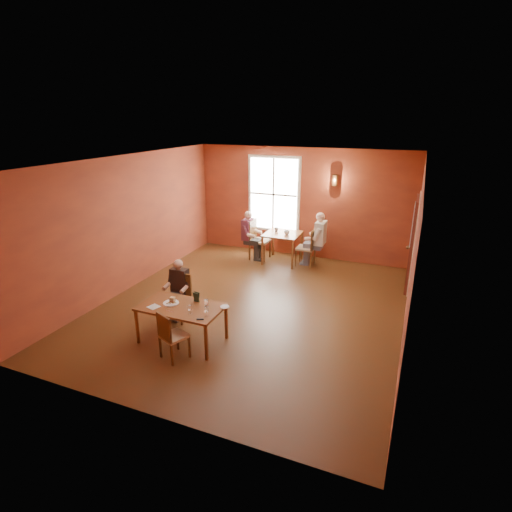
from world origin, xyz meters
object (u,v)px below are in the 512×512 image
at_px(chair_empty, 174,335).
at_px(chair_diner_maroon, 260,240).
at_px(second_table, 282,248).
at_px(chair_diner_main, 178,298).
at_px(diner_white, 307,240).
at_px(diner_main, 176,294).
at_px(main_table, 182,323).
at_px(chair_diner_white, 306,247).
at_px(diner_maroon, 259,236).

xyz_separation_m(chair_empty, chair_diner_maroon, (-0.48, 5.00, 0.12)).
bearing_deg(second_table, chair_diner_main, -102.22).
bearing_deg(diner_white, diner_main, 158.68).
bearing_deg(chair_diner_main, diner_main, 90.00).
distance_m(main_table, chair_diner_white, 4.61).
relative_size(main_table, chair_diner_main, 1.60).
height_order(chair_empty, chair_diner_maroon, chair_diner_maroon).
height_order(diner_main, diner_white, diner_white).
bearing_deg(diner_maroon, diner_white, 90.00).
bearing_deg(diner_white, chair_diner_main, 158.53).
bearing_deg(main_table, diner_main, 128.88).
distance_m(chair_diner_main, chair_empty, 1.33).
bearing_deg(second_table, diner_white, 0.00).
height_order(diner_main, second_table, diner_main).
relative_size(chair_diner_main, diner_white, 0.65).
height_order(second_table, diner_white, diner_white).
xyz_separation_m(second_table, diner_maroon, (-0.68, 0.00, 0.25)).
distance_m(chair_empty, diner_maroon, 5.03).
distance_m(main_table, diner_maroon, 4.52).
relative_size(diner_main, chair_diner_white, 1.12).
distance_m(main_table, chair_empty, 0.53).
bearing_deg(diner_main, main_table, 128.88).
bearing_deg(diner_maroon, chair_empty, 5.85).
relative_size(main_table, diner_main, 1.29).
relative_size(diner_white, diner_maroon, 1.07).
xyz_separation_m(chair_diner_main, chair_diner_white, (1.48, 3.85, 0.05)).
relative_size(chair_empty, chair_diner_maroon, 0.77).
xyz_separation_m(chair_diner_white, chair_diner_maroon, (-1.30, 0.00, 0.04)).
bearing_deg(chair_empty, chair_diner_maroon, 118.72).
relative_size(diner_main, diner_maroon, 0.86).
height_order(diner_white, diner_maroon, diner_white).
distance_m(chair_diner_white, diner_white, 0.20).
xyz_separation_m(chair_diner_white, diner_maroon, (-1.33, 0.00, 0.15)).
height_order(chair_diner_main, chair_diner_maroon, chair_diner_maroon).
xyz_separation_m(chair_diner_main, diner_white, (1.51, 3.85, 0.25)).
height_order(second_table, chair_diner_maroon, chair_diner_maroon).
xyz_separation_m(diner_main, chair_diner_maroon, (0.18, 3.88, -0.02)).
xyz_separation_m(chair_empty, diner_white, (0.85, 5.00, 0.28)).
distance_m(chair_diner_main, second_table, 3.94).
relative_size(main_table, diner_maroon, 1.11).
bearing_deg(chair_diner_white, main_table, 167.66).
bearing_deg(second_table, chair_diner_white, 0.00).
bearing_deg(chair_diner_white, chair_empty, 170.71).
distance_m(main_table, chair_diner_main, 0.83).
distance_m(diner_main, diner_white, 4.17).
distance_m(second_table, chair_diner_white, 0.66).
distance_m(chair_diner_maroon, diner_maroon, 0.11).
distance_m(diner_white, diner_maroon, 1.36).
height_order(chair_diner_main, second_table, chair_diner_main).
bearing_deg(chair_diner_main, diner_white, -111.47).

